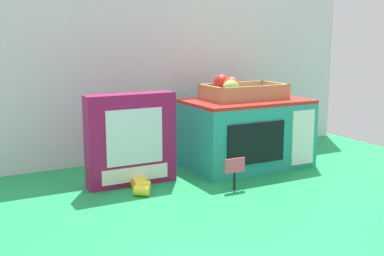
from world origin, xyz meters
TOP-DOWN VIEW (x-y plane):
  - ground_plane at (0.00, 0.00)m, footprint 1.70×1.70m
  - display_back_panel at (0.00, 0.31)m, footprint 1.61×0.03m
  - toy_microwave at (0.16, 0.04)m, footprint 0.43×0.29m
  - food_groups_crate at (0.14, 0.05)m, footprint 0.29×0.17m
  - cookie_set_box at (-0.29, 0.01)m, footprint 0.29×0.06m
  - price_sign at (-0.03, -0.19)m, footprint 0.07×0.01m
  - loose_toy_banana at (-0.29, -0.07)m, footprint 0.08×0.13m
  - loose_toy_apple at (0.45, 0.03)m, footprint 0.07×0.07m

SIDE VIEW (x-z plane):
  - ground_plane at x=0.00m, z-range 0.00..0.00m
  - loose_toy_banana at x=-0.29m, z-range 0.00..0.03m
  - loose_toy_apple at x=0.45m, z-range 0.00..0.07m
  - price_sign at x=-0.03m, z-range 0.02..0.12m
  - toy_microwave at x=0.16m, z-range 0.00..0.24m
  - cookie_set_box at x=-0.29m, z-range 0.00..0.29m
  - food_groups_crate at x=0.14m, z-range 0.23..0.31m
  - display_back_panel at x=0.00m, z-range 0.00..0.64m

